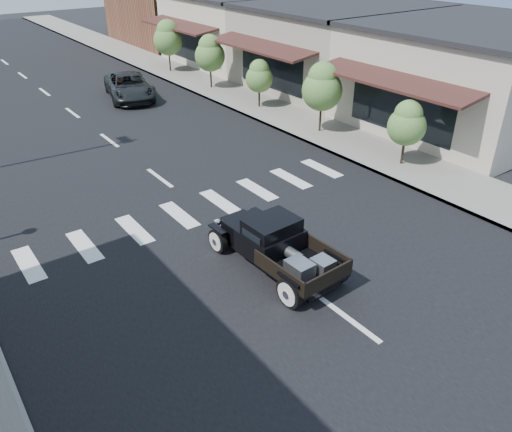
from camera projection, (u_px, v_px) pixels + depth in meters
ground at (273, 263)px, 14.13m from camera, size 120.00×120.00×0.00m
road at (86, 123)px, 24.66m from camera, size 14.00×80.00×0.02m
road_markings at (128, 154)px, 21.15m from camera, size 12.00×60.00×0.06m
sidewalk_right at (229, 94)px, 29.02m from camera, size 3.00×80.00×0.15m
storefront_near at (471, 77)px, 23.58m from camera, size 10.00×9.00×4.50m
storefront_mid at (337, 48)px, 29.91m from camera, size 10.00×9.00×4.50m
storefront_far at (249, 28)px, 36.23m from camera, size 10.00×9.00×4.50m
small_tree_a at (405, 134)px, 19.34m from camera, size 1.48×1.48×2.47m
small_tree_b at (322, 99)px, 22.56m from camera, size 1.82×1.82×3.04m
small_tree_c at (259, 84)px, 26.05m from camera, size 1.42×1.42×2.37m
small_tree_d at (210, 62)px, 29.30m from camera, size 1.76×1.76×2.94m
small_tree_e at (169, 47)px, 32.91m from camera, size 1.90×1.90×3.16m
hotrod_pickup at (276, 245)px, 13.57m from camera, size 2.17×4.37×1.49m
second_car at (129, 87)px, 28.08m from camera, size 3.41×5.33×1.37m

